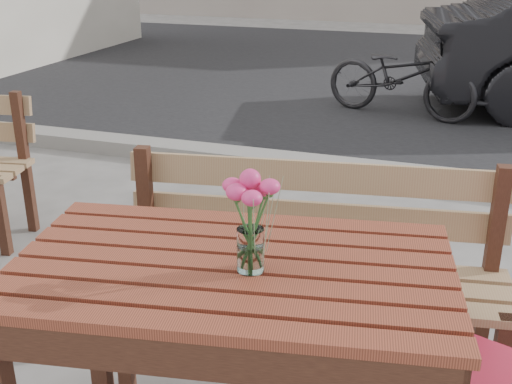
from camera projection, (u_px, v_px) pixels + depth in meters
street at (392, 109)px, 6.65m from camera, size 30.00×8.12×0.12m
main_table at (232, 301)px, 1.93m from camera, size 1.41×0.96×0.80m
main_bench at (311, 248)px, 2.49m from camera, size 1.56×0.68×0.94m
main_vase at (250, 209)px, 1.77m from camera, size 0.17×0.17×0.31m
bicycle at (401, 76)px, 6.39m from camera, size 1.64×0.94×0.82m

